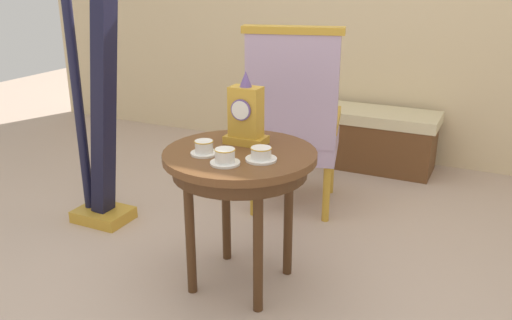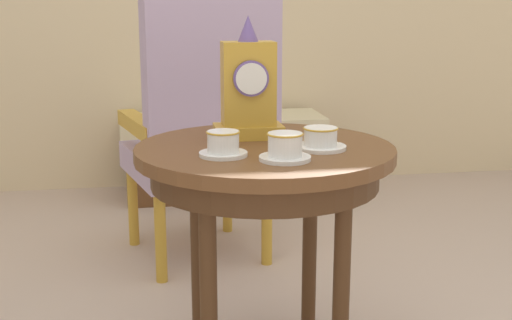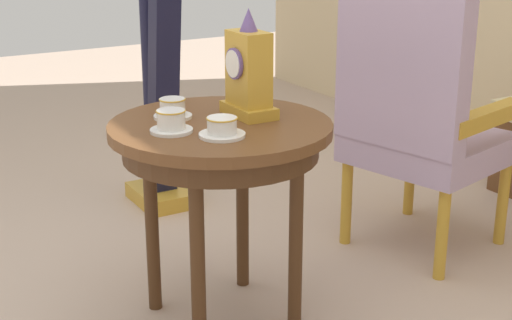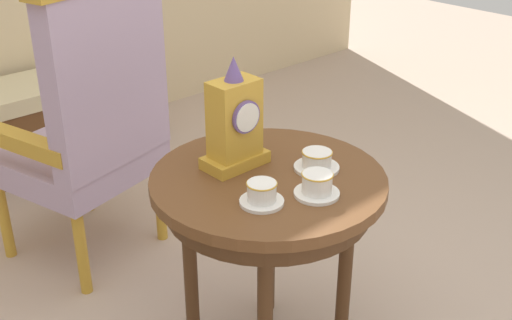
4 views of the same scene
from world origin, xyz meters
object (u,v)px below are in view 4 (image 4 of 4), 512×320
object	(u,v)px
window_bench	(33,124)
teacup_left	(262,194)
teacup_right	(317,185)
mantel_clock	(235,124)
side_table	(268,200)
teacup_center	(317,161)
armchair	(90,122)

from	to	relation	value
window_bench	teacup_left	bearing A→B (deg)	-96.36
teacup_right	mantel_clock	xyz separation A→B (m)	(-0.05, 0.29, 0.10)
side_table	teacup_left	world-z (taller)	teacup_left
side_table	teacup_center	size ratio (longest dim) A/B	5.11
teacup_center	mantel_clock	size ratio (longest dim) A/B	0.40
teacup_center	side_table	bearing A→B (deg)	154.09
side_table	mantel_clock	xyz separation A→B (m)	(-0.03, 0.11, 0.22)
teacup_right	window_bench	size ratio (longest dim) A/B	0.12
window_bench	teacup_right	bearing A→B (deg)	-92.18
teacup_center	mantel_clock	bearing A→B (deg)	131.93
teacup_right	window_bench	xyz separation A→B (m)	(0.08, 2.03, -0.48)
side_table	teacup_center	bearing A→B (deg)	-25.91
teacup_center	mantel_clock	xyz separation A→B (m)	(-0.16, 0.18, 0.11)
teacup_center	teacup_right	bearing A→B (deg)	-137.21
armchair	mantel_clock	bearing A→B (deg)	-85.28
teacup_center	armchair	xyz separation A→B (m)	(-0.22, 0.94, -0.10)
mantel_clock	armchair	bearing A→B (deg)	94.72
teacup_right	teacup_center	bearing A→B (deg)	42.79
armchair	window_bench	world-z (taller)	armchair
teacup_center	mantel_clock	distance (m)	0.26
teacup_right	armchair	xyz separation A→B (m)	(-0.11, 1.04, -0.11)
teacup_right	window_bench	bearing A→B (deg)	87.82
teacup_center	mantel_clock	world-z (taller)	mantel_clock
mantel_clock	teacup_left	bearing A→B (deg)	-113.82
side_table	teacup_left	bearing A→B (deg)	-139.81
teacup_center	window_bench	xyz separation A→B (m)	(-0.04, 1.92, -0.47)
teacup_center	armchair	size ratio (longest dim) A/B	0.12
teacup_right	armchair	distance (m)	1.05
mantel_clock	armchair	size ratio (longest dim) A/B	0.29
mantel_clock	armchair	world-z (taller)	armchair
teacup_left	window_bench	distance (m)	2.03
window_bench	teacup_center	bearing A→B (deg)	-88.87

